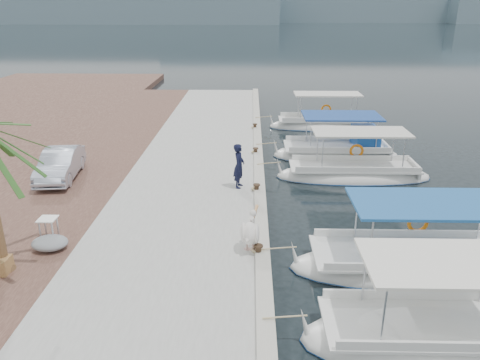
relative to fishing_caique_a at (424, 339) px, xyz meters
The scene contains 17 objects.
ground 7.58m from the fishing_caique_a, 117.78° to the left, with size 400.00×400.00×0.00m, color black.
concrete_quay 13.41m from the fishing_caique_a, 119.16° to the left, with size 6.00×40.00×0.50m, color #A3A39D.
quay_curb 12.30m from the fishing_caique_a, 107.77° to the left, with size 0.44×40.00×0.12m, color #AFAB9B.
cobblestone_strip 16.44m from the fishing_caique_a, 134.57° to the left, with size 4.00×40.00×0.50m, color #4F3129.
distant_hills 209.96m from the fishing_caique_a, 82.86° to the left, with size 330.00×60.00×18.00m.
fishing_caique_a is the anchor object (origin of this frame).
fishing_caique_b 3.40m from the fishing_caique_a, 74.40° to the left, with size 7.72×2.56×2.83m.
fishing_caique_c 11.25m from the fishing_caique_a, 86.96° to the left, with size 7.08×2.15×2.83m.
fishing_caique_d 14.46m from the fishing_caique_a, 88.26° to the left, with size 6.56×2.63×2.83m.
fishing_caique_e 20.57m from the fishing_caique_a, 88.49° to the left, with size 6.97×2.05×2.83m.
mooring_bollards 9.10m from the fishing_caique_a, 115.32° to the left, with size 0.28×20.28×0.33m.
pelican 5.52m from the fishing_caique_a, 139.43° to the left, with size 0.67×1.50×1.16m.
fisherman 9.96m from the fishing_caique_a, 117.76° to the left, with size 0.67×0.44×1.83m, color black.
parked_car 15.60m from the fishing_caique_a, 141.93° to the left, with size 1.33×3.81×1.26m, color #B3BBCD.
wooden_crate 11.31m from the fishing_caique_a, 169.40° to the left, with size 0.55×0.55×0.44m, color olive.
tarp_bundle 10.82m from the fishing_caique_a, 161.48° to the left, with size 1.10×0.90×0.40m, color gray.
folding_table 11.29m from the fishing_caique_a, 158.91° to the left, with size 0.55×0.55×0.73m.
Camera 1 is at (-0.61, -15.79, 7.54)m, focal length 35.00 mm.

